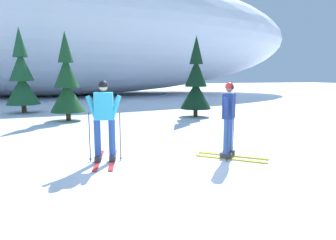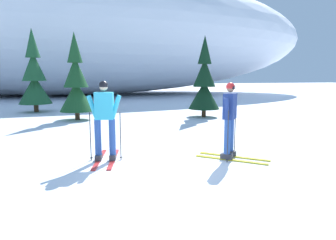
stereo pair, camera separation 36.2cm
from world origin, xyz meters
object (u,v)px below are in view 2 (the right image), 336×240
object	(u,v)px
pine_tree_center_left	(34,77)
pine_tree_far_right	(204,83)
skier_cyan_jacket	(105,119)
skier_navy_jacket	(230,119)
pine_tree_center_right	(76,84)

from	to	relation	value
pine_tree_center_left	pine_tree_far_right	world-z (taller)	pine_tree_center_left
pine_tree_far_right	skier_cyan_jacket	bearing A→B (deg)	-127.56
skier_cyan_jacket	pine_tree_center_left	world-z (taller)	pine_tree_center_left
skier_cyan_jacket	pine_tree_far_right	size ratio (longest dim) A/B	0.49
skier_navy_jacket	pine_tree_center_left	bearing A→B (deg)	118.72
skier_cyan_jacket	pine_tree_center_right	distance (m)	7.03
pine_tree_center_right	pine_tree_far_right	distance (m)	5.86
skier_cyan_jacket	pine_tree_far_right	xyz separation A→B (m)	(4.94, 6.43, 0.61)
pine_tree_center_left	skier_navy_jacket	bearing A→B (deg)	-61.28
pine_tree_center_right	pine_tree_far_right	size ratio (longest dim) A/B	1.01
skier_cyan_jacket	skier_navy_jacket	size ratio (longest dim) A/B	1.02
skier_navy_jacket	pine_tree_center_left	xyz separation A→B (m)	(-6.04, 11.03, 0.90)
pine_tree_center_right	pine_tree_far_right	world-z (taller)	pine_tree_center_right
skier_navy_jacket	pine_tree_far_right	xyz separation A→B (m)	(2.06, 6.96, 0.64)
pine_tree_far_right	skier_navy_jacket	bearing A→B (deg)	-106.53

